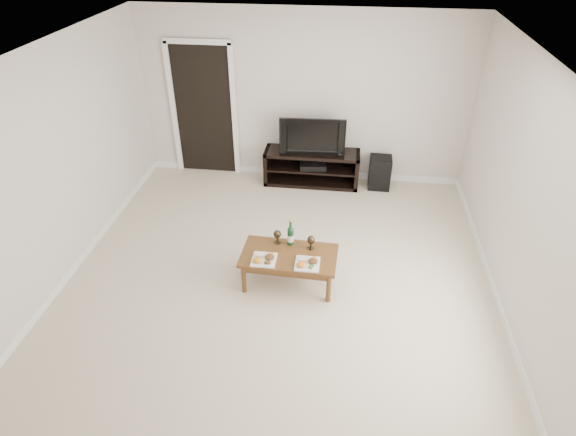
# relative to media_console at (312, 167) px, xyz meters

# --- Properties ---
(floor) EXTENTS (5.50, 5.50, 0.00)m
(floor) POSITION_rel_media_console_xyz_m (-0.18, -2.50, -0.28)
(floor) COLOR beige
(floor) RESTS_ON ground
(back_wall) EXTENTS (5.00, 0.04, 2.60)m
(back_wall) POSITION_rel_media_console_xyz_m (-0.18, 0.27, 1.02)
(back_wall) COLOR beige
(back_wall) RESTS_ON ground
(ceiling) EXTENTS (5.00, 5.50, 0.04)m
(ceiling) POSITION_rel_media_console_xyz_m (-0.18, -2.50, 2.35)
(ceiling) COLOR white
(ceiling) RESTS_ON back_wall
(doorway) EXTENTS (0.90, 0.02, 2.05)m
(doorway) POSITION_rel_media_console_xyz_m (-1.73, 0.24, 0.75)
(doorway) COLOR black
(doorway) RESTS_ON ground
(media_console) EXTENTS (1.48, 0.45, 0.55)m
(media_console) POSITION_rel_media_console_xyz_m (0.00, 0.00, 0.00)
(media_console) COLOR black
(media_console) RESTS_ON ground
(television) EXTENTS (1.00, 0.17, 0.57)m
(television) POSITION_rel_media_console_xyz_m (0.00, 0.00, 0.56)
(television) COLOR black
(television) RESTS_ON media_console
(av_receiver) EXTENTS (0.44, 0.35, 0.08)m
(av_receiver) POSITION_rel_media_console_xyz_m (0.02, -0.01, 0.05)
(av_receiver) COLOR black
(av_receiver) RESTS_ON media_console
(subwoofer) EXTENTS (0.34, 0.34, 0.50)m
(subwoofer) POSITION_rel_media_console_xyz_m (1.06, 0.01, -0.03)
(subwoofer) COLOR black
(subwoofer) RESTS_ON ground
(coffee_table) EXTENTS (1.11, 0.63, 0.42)m
(coffee_table) POSITION_rel_media_console_xyz_m (-0.05, -2.45, -0.07)
(coffee_table) COLOR brown
(coffee_table) RESTS_ON ground
(plate_left) EXTENTS (0.27, 0.27, 0.07)m
(plate_left) POSITION_rel_media_console_xyz_m (-0.31, -2.60, 0.18)
(plate_left) COLOR white
(plate_left) RESTS_ON coffee_table
(plate_right) EXTENTS (0.27, 0.27, 0.07)m
(plate_right) POSITION_rel_media_console_xyz_m (0.17, -2.61, 0.18)
(plate_right) COLOR white
(plate_right) RESTS_ON coffee_table
(wine_bottle) EXTENTS (0.07, 0.07, 0.35)m
(wine_bottle) POSITION_rel_media_console_xyz_m (-0.06, -2.25, 0.32)
(wine_bottle) COLOR #0E351A
(wine_bottle) RESTS_ON coffee_table
(goblet_left) EXTENTS (0.09, 0.09, 0.17)m
(goblet_left) POSITION_rel_media_console_xyz_m (-0.21, -2.24, 0.23)
(goblet_left) COLOR #312A1B
(goblet_left) RESTS_ON coffee_table
(goblet_right) EXTENTS (0.09, 0.09, 0.17)m
(goblet_right) POSITION_rel_media_console_xyz_m (0.18, -2.31, 0.23)
(goblet_right) COLOR #312A1B
(goblet_right) RESTS_ON coffee_table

